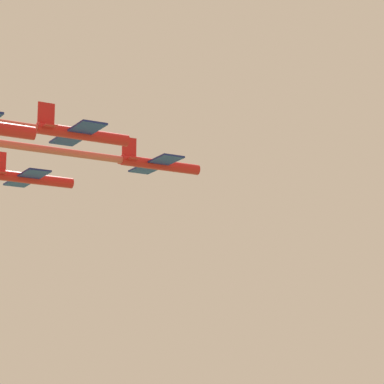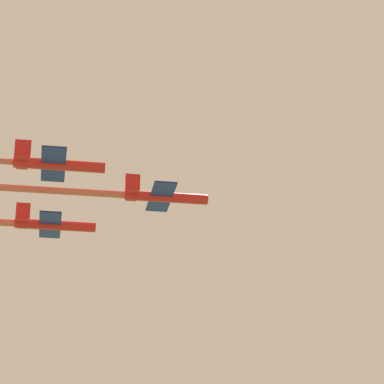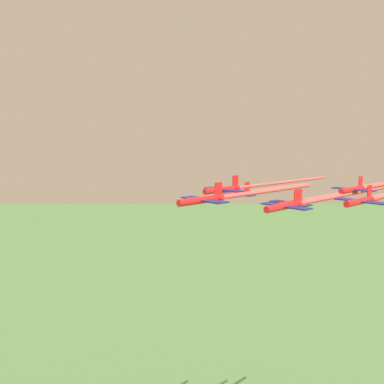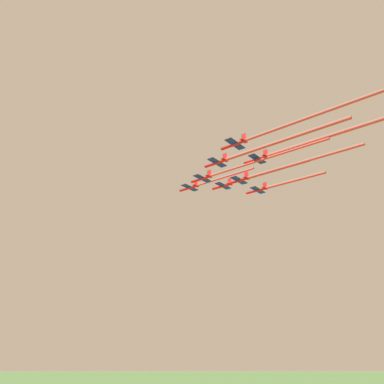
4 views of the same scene
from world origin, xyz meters
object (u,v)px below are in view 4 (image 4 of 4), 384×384
(jet_0, at_px, (191,188))
(jet_5, at_px, (259,190))
(jet_6, at_px, (236,144))
(jet_1, at_px, (203,178))
(jet_7, at_px, (258,159))
(jet_3, at_px, (218,163))
(jet_4, at_px, (240,180))
(jet_2, at_px, (224,186))

(jet_0, distance_m, jet_5, 33.72)
(jet_5, height_order, jet_6, jet_6)
(jet_1, xyz_separation_m, jet_5, (27.29, 10.76, -1.52))
(jet_0, xyz_separation_m, jet_7, (28.40, -33.89, -0.80))
(jet_3, distance_m, jet_4, 17.20)
(jet_6, bearing_deg, jet_4, 29.54)
(jet_3, xyz_separation_m, jet_4, (10.69, 13.23, -2.51))
(jet_4, height_order, jet_7, jet_7)
(jet_5, distance_m, jet_7, 29.44)
(jet_4, bearing_deg, jet_7, -120.47)
(jet_2, relative_size, jet_5, 1.00)
(jet_0, bearing_deg, jet_1, -120.47)
(jet_0, distance_m, jet_1, 16.87)
(jet_4, height_order, jet_6, jet_6)
(jet_1, height_order, jet_7, jet_7)
(jet_2, xyz_separation_m, jet_4, (5.90, -15.71, -3.78))
(jet_1, relative_size, jet_4, 1.00)
(jet_1, height_order, jet_4, jet_1)
(jet_4, relative_size, jet_6, 1.00)
(jet_3, bearing_deg, jet_6, -120.47)
(jet_1, distance_m, jet_7, 28.94)
(jet_0, bearing_deg, jet_6, -120.47)
(jet_4, bearing_deg, jet_6, -150.46)
(jet_2, height_order, jet_6, jet_2)
(jet_0, height_order, jet_2, jet_0)
(jet_1, distance_m, jet_4, 16.90)
(jet_3, relative_size, jet_4, 1.00)
(jet_1, bearing_deg, jet_5, -29.54)
(jet_2, xyz_separation_m, jet_7, (11.80, -31.41, -0.79))
(jet_2, relative_size, jet_7, 1.00)
(jet_3, xyz_separation_m, jet_7, (16.60, -2.47, 0.47))
(jet_1, height_order, jet_2, jet_2)
(jet_1, height_order, jet_5, jet_1)
(jet_0, relative_size, jet_2, 1.00)
(jet_4, xyz_separation_m, jet_7, (5.90, -15.71, 2.98))
(jet_2, xyz_separation_m, jet_3, (-4.79, -28.94, -1.26))
(jet_5, relative_size, jet_7, 1.00)
(jet_5, xyz_separation_m, jet_6, (-15.49, -42.17, 2.30))
(jet_3, bearing_deg, jet_2, 29.54)
(jet_2, bearing_deg, jet_3, -150.46)
(jet_2, relative_size, jet_4, 1.00)
(jet_2, bearing_deg, jet_4, -120.47)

